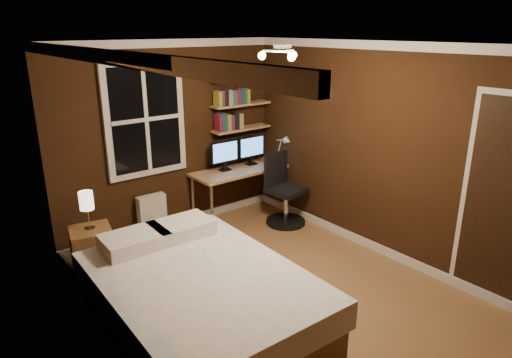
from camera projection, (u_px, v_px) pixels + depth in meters
floor at (272, 288)px, 4.85m from camera, size 4.20×4.20×0.00m
wall_back at (170, 138)px, 6.01m from camera, size 3.20×0.04×2.50m
wall_left at (115, 217)px, 3.51m from camera, size 0.04×4.20×2.50m
wall_right at (376, 151)px, 5.39m from camera, size 0.04×4.20×2.50m
ceiling at (275, 44)px, 4.05m from camera, size 3.20×4.20×0.02m
window at (145, 119)px, 5.69m from camera, size 1.06×0.06×1.46m
door at (507, 207)px, 4.30m from camera, size 0.03×0.82×2.05m
ceiling_fixture at (282, 56)px, 4.01m from camera, size 0.44×0.44×0.18m
bookshelf_lower at (241, 129)px, 6.56m from camera, size 0.92×0.22×0.03m
books_row_lower at (241, 120)px, 6.52m from camera, size 0.42×0.16×0.23m
bookshelf_middle at (241, 104)px, 6.45m from camera, size 0.92×0.22×0.03m
books_row_middle at (241, 95)px, 6.41m from camera, size 0.54×0.16×0.23m
bookshelf_upper at (241, 79)px, 6.34m from camera, size 0.92×0.22×0.03m
books_row_upper at (241, 70)px, 6.30m from camera, size 0.48×0.16×0.23m
bed at (200, 301)px, 4.08m from camera, size 1.62×2.22×0.74m
nightstand at (93, 251)px, 5.08m from camera, size 0.51×0.51×0.54m
bedside_lamp at (87, 211)px, 4.92m from camera, size 0.15×0.15×0.44m
radiator at (152, 215)px, 6.01m from camera, size 0.37×0.13×0.56m
desk at (243, 172)px, 6.54m from camera, size 1.52×0.57×0.72m
monitor_left at (225, 156)px, 6.36m from camera, size 0.45×0.12×0.43m
monitor_right at (251, 150)px, 6.64m from camera, size 0.45×0.12×0.43m
desk_lamp at (282, 149)px, 6.68m from camera, size 0.14×0.32×0.44m
office_chair at (283, 197)px, 6.37m from camera, size 0.55×0.55×1.00m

